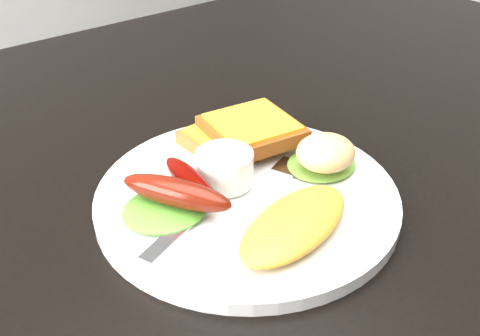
# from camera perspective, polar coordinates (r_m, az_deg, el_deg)

# --- Properties ---
(dining_table) EXTENTS (1.20, 0.80, 0.04)m
(dining_table) POSITION_cam_1_polar(r_m,az_deg,el_deg) (0.66, 1.99, 3.73)
(dining_table) COLOR black
(dining_table) RESTS_ON ground
(plate) EXTENTS (0.27, 0.27, 0.01)m
(plate) POSITION_cam_1_polar(r_m,az_deg,el_deg) (0.51, 0.71, -2.96)
(plate) COLOR white
(plate) RESTS_ON dining_table
(lettuce_left) EXTENTS (0.08, 0.07, 0.01)m
(lettuce_left) POSITION_cam_1_polar(r_m,az_deg,el_deg) (0.48, -7.56, -4.10)
(lettuce_left) COLOR #559629
(lettuce_left) RESTS_ON plate
(lettuce_right) EXTENTS (0.07, 0.07, 0.01)m
(lettuce_right) POSITION_cam_1_polar(r_m,az_deg,el_deg) (0.54, 8.26, 0.38)
(lettuce_right) COLOR olive
(lettuce_right) RESTS_ON plate
(omelette) EXTENTS (0.13, 0.09, 0.02)m
(omelette) POSITION_cam_1_polar(r_m,az_deg,el_deg) (0.45, 5.57, -5.65)
(omelette) COLOR gold
(omelette) RESTS_ON plate
(sausage_a) EXTENTS (0.07, 0.10, 0.02)m
(sausage_a) POSITION_cam_1_polar(r_m,az_deg,el_deg) (0.47, -6.51, -2.49)
(sausage_a) COLOR #620100
(sausage_a) RESTS_ON lettuce_left
(sausage_b) EXTENTS (0.03, 0.09, 0.02)m
(sausage_b) POSITION_cam_1_polar(r_m,az_deg,el_deg) (0.48, -5.02, -1.34)
(sausage_b) COLOR #5E0201
(sausage_b) RESTS_ON lettuce_left
(ramekin) EXTENTS (0.06, 0.06, 0.03)m
(ramekin) POSITION_cam_1_polar(r_m,az_deg,el_deg) (0.50, -1.57, 0.02)
(ramekin) COLOR white
(ramekin) RESTS_ON plate
(toast_a) EXTENTS (0.08, 0.08, 0.01)m
(toast_a) POSITION_cam_1_polar(r_m,az_deg,el_deg) (0.57, -0.82, 2.89)
(toast_a) COLOR brown
(toast_a) RESTS_ON plate
(toast_b) EXTENTS (0.10, 0.10, 0.01)m
(toast_b) POSITION_cam_1_polar(r_m,az_deg,el_deg) (0.56, 1.22, 3.90)
(toast_b) COLOR #98511C
(toast_b) RESTS_ON toast_a
(potato_salad) EXTENTS (0.06, 0.05, 0.03)m
(potato_salad) POSITION_cam_1_polar(r_m,az_deg,el_deg) (0.52, 8.70, 1.57)
(potato_salad) COLOR beige
(potato_salad) RESTS_ON lettuce_right
(fork) EXTENTS (0.16, 0.07, 0.00)m
(fork) POSITION_cam_1_polar(r_m,az_deg,el_deg) (0.48, -3.54, -3.81)
(fork) COLOR #ADAFB7
(fork) RESTS_ON plate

